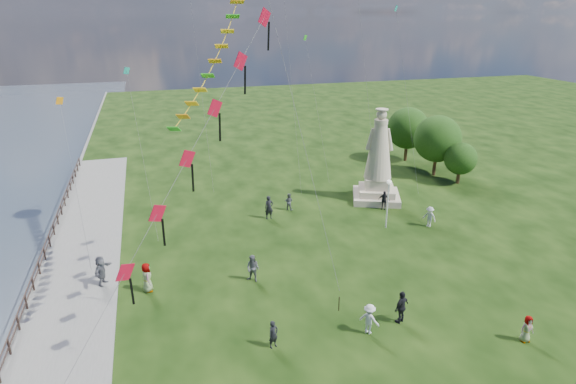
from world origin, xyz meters
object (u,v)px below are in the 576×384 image
object	(u,v)px
person_3	(402,307)
person_6	(269,207)
person_1	(253,268)
person_2	(369,319)
statue	(378,167)
person_7	(289,202)
person_5	(102,272)
lamppost	(388,193)
person_10	(147,277)
person_8	(429,217)
person_9	(384,200)
person_0	(273,334)
person_4	(527,329)

from	to	relation	value
person_3	person_6	size ratio (longest dim) A/B	0.98
person_1	person_2	bearing A→B (deg)	-16.52
statue	person_7	world-z (taller)	statue
person_6	person_7	bearing A→B (deg)	31.04
person_5	lamppost	bearing A→B (deg)	-57.64
person_5	person_10	xyz separation A→B (m)	(2.63, -1.42, -0.03)
person_7	person_8	bearing A→B (deg)	-177.47
person_1	person_10	size ratio (longest dim) A/B	0.96
person_1	person_9	xyz separation A→B (m)	(13.19, 8.29, -0.06)
lamppost	person_7	xyz separation A→B (m)	(-6.24, 5.61, -2.11)
person_2	person_8	size ratio (longest dim) A/B	1.02
person_0	person_9	distance (m)	20.07
person_3	person_6	xyz separation A→B (m)	(-3.35, 15.53, 0.02)
person_1	person_9	world-z (taller)	person_1
person_4	person_7	bearing A→B (deg)	109.95
person_4	person_9	distance (m)	17.99
statue	person_2	distance (m)	19.60
person_3	person_8	size ratio (longest dim) A/B	1.15
person_2	lamppost	bearing A→B (deg)	-71.80
person_3	person_8	world-z (taller)	person_3
person_3	person_10	world-z (taller)	person_3
person_0	person_8	world-z (taller)	person_8
lamppost	person_4	size ratio (longest dim) A/B	2.68
person_9	lamppost	bearing A→B (deg)	-78.50
person_0	person_9	xyz separation A→B (m)	(13.60, 14.75, 0.08)
statue	person_4	distance (m)	20.38
person_3	person_2	bearing A→B (deg)	-16.22
person_1	person_0	bearing A→B (deg)	-54.63
person_4	person_8	bearing A→B (deg)	79.70
person_6	person_0	bearing A→B (deg)	-105.82
person_8	person_9	xyz separation A→B (m)	(-1.78, 4.19, -0.00)
person_7	person_9	world-z (taller)	person_9
person_4	person_7	world-z (taller)	person_4
person_3	person_5	bearing A→B (deg)	-54.58
statue	person_1	bearing A→B (deg)	-119.59
person_0	person_8	bearing A→B (deg)	12.14
person_5	person_9	world-z (taller)	person_5
person_9	person_7	bearing A→B (deg)	-160.12
person_10	person_7	bearing A→B (deg)	-56.89
person_0	person_3	distance (m)	7.13
person_7	person_10	size ratio (longest dim) A/B	0.79
person_8	person_2	bearing A→B (deg)	-74.32
person_9	person_2	bearing A→B (deg)	-83.96
lamppost	person_8	bearing A→B (deg)	-13.06
statue	person_5	size ratio (longest dim) A/B	4.31
person_1	person_4	bearing A→B (deg)	0.17
person_1	person_6	size ratio (longest dim) A/B	0.91
person_2	person_0	bearing A→B (deg)	45.80
person_10	person_4	bearing A→B (deg)	-126.15
person_1	person_2	distance (m)	8.22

